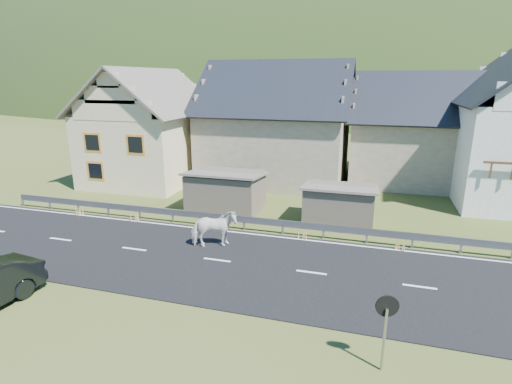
% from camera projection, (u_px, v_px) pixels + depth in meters
% --- Properties ---
extents(ground, '(160.00, 160.00, 0.00)m').
position_uv_depth(ground, '(217.00, 261.00, 16.85)').
color(ground, '#354915').
rests_on(ground, ground).
extents(road, '(60.00, 7.00, 0.04)m').
position_uv_depth(road, '(217.00, 260.00, 16.85)').
color(road, black).
rests_on(road, ground).
extents(lane_markings, '(60.00, 6.60, 0.01)m').
position_uv_depth(lane_markings, '(217.00, 260.00, 16.84)').
color(lane_markings, silver).
rests_on(lane_markings, road).
extents(guardrail, '(28.10, 0.09, 0.75)m').
position_uv_depth(guardrail, '(244.00, 220.00, 20.09)').
color(guardrail, '#93969B').
rests_on(guardrail, ground).
extents(shed_left, '(4.30, 3.30, 2.40)m').
position_uv_depth(shed_left, '(226.00, 192.00, 23.09)').
color(shed_left, brown).
rests_on(shed_left, ground).
extents(shed_right, '(3.80, 2.90, 2.20)m').
position_uv_depth(shed_right, '(339.00, 206.00, 20.90)').
color(shed_right, brown).
rests_on(shed_right, ground).
extents(house_cream, '(7.80, 9.80, 8.30)m').
position_uv_depth(house_cream, '(149.00, 121.00, 29.43)').
color(house_cream, beige).
rests_on(house_cream, ground).
extents(house_stone_a, '(10.80, 9.80, 8.90)m').
position_uv_depth(house_stone_a, '(278.00, 117.00, 29.69)').
color(house_stone_a, tan).
rests_on(house_stone_a, ground).
extents(house_stone_b, '(9.80, 8.80, 8.10)m').
position_uv_depth(house_stone_b, '(418.00, 124.00, 28.94)').
color(house_stone_b, tan).
rests_on(house_stone_b, ground).
extents(mountain, '(440.00, 280.00, 260.00)m').
position_uv_depth(mountain, '(370.00, 139.00, 187.08)').
color(mountain, '#243B13').
rests_on(mountain, ground).
extents(conifer_patch, '(76.00, 50.00, 28.00)m').
position_uv_depth(conifer_patch, '(185.00, 83.00, 131.55)').
color(conifer_patch, black).
rests_on(conifer_patch, ground).
extents(horse, '(1.68, 2.25, 1.73)m').
position_uv_depth(horse, '(214.00, 229.00, 17.96)').
color(horse, silver).
rests_on(horse, road).
extents(traffic_mirror, '(0.60, 0.22, 2.17)m').
position_uv_depth(traffic_mirror, '(386.00, 316.00, 10.18)').
color(traffic_mirror, '#93969B').
rests_on(traffic_mirror, ground).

